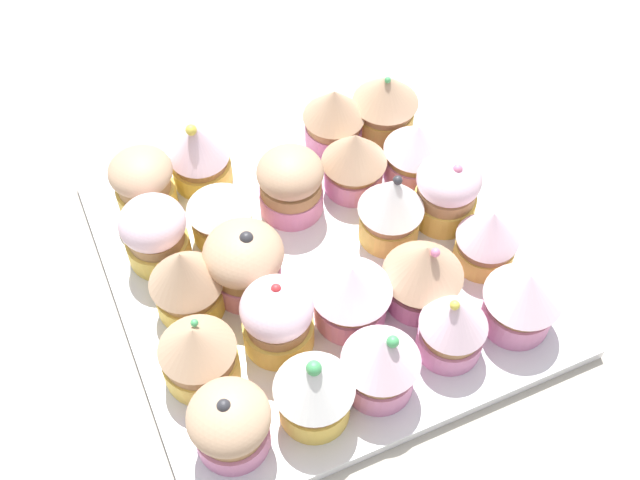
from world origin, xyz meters
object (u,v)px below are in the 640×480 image
at_px(baking_tray, 320,263).
at_px(cupcake_9, 447,191).
at_px(cupcake_6, 295,182).
at_px(cupcake_7, 220,210).
at_px(cupcake_16, 277,318).
at_px(cupcake_3, 143,183).
at_px(cupcake_14, 423,272).
at_px(cupcake_1, 334,116).
at_px(cupcake_19, 453,326).
at_px(cupcake_22, 230,424).
at_px(cupcake_21, 314,389).
at_px(cupcake_5, 354,160).
at_px(cupcake_8, 155,233).
at_px(cupcake_2, 199,153).
at_px(cupcake_12, 187,282).
at_px(cupcake_0, 385,103).
at_px(cupcake_11, 244,261).
at_px(cupcake_4, 415,150).
at_px(cupcake_13, 488,237).
at_px(napkin, 37,439).
at_px(cupcake_15, 354,291).
at_px(cupcake_10, 391,208).
at_px(cupcake_17, 198,352).
at_px(cupcake_18, 523,298).
at_px(cupcake_20, 381,363).

bearing_deg(baking_tray, cupcake_9, 179.85).
height_order(cupcake_6, cupcake_9, cupcake_9).
distance_m(cupcake_7, cupcake_16, 0.12).
xyz_separation_m(cupcake_3, cupcake_14, (-0.18, 0.19, 0.00)).
xyz_separation_m(cupcake_1, cupcake_19, (0.01, 0.25, 0.00)).
height_order(cupcake_14, cupcake_22, cupcake_14).
bearing_deg(cupcake_21, cupcake_5, -122.58).
height_order(baking_tray, cupcake_8, cupcake_8).
height_order(cupcake_2, cupcake_22, cupcake_2).
height_order(cupcake_5, cupcake_12, cupcake_12).
bearing_deg(cupcake_22, cupcake_0, -135.27).
bearing_deg(cupcake_11, baking_tray, 179.03).
bearing_deg(cupcake_9, baking_tray, -0.15).
bearing_deg(cupcake_1, cupcake_4, 127.25).
height_order(cupcake_14, cupcake_16, cupcake_14).
distance_m(cupcake_7, cupcake_22, 0.20).
height_order(cupcake_7, cupcake_9, cupcake_9).
xyz_separation_m(cupcake_13, napkin, (0.40, 0.00, -0.04)).
distance_m(baking_tray, cupcake_15, 0.08).
xyz_separation_m(cupcake_8, cupcake_21, (-0.07, 0.19, 0.01)).
bearing_deg(cupcake_6, cupcake_13, 136.07).
distance_m(cupcake_0, cupcake_10, 0.13).
height_order(cupcake_3, cupcake_9, cupcake_9).
relative_size(cupcake_21, napkin, 0.58).
bearing_deg(cupcake_0, cupcake_13, 93.16).
xyz_separation_m(cupcake_9, cupcake_10, (0.06, 0.00, 0.00)).
height_order(cupcake_1, cupcake_3, cupcake_1).
height_order(cupcake_1, cupcake_6, same).
bearing_deg(cupcake_10, napkin, 10.24).
bearing_deg(cupcake_10, cupcake_12, 0.33).
height_order(cupcake_11, cupcake_22, cupcake_11).
height_order(cupcake_7, cupcake_19, cupcake_19).
bearing_deg(cupcake_17, cupcake_19, 162.82).
xyz_separation_m(cupcake_1, cupcake_10, (0.00, 0.13, 0.01)).
distance_m(baking_tray, cupcake_21, 0.15).
relative_size(cupcake_0, cupcake_22, 1.09).
height_order(cupcake_18, cupcake_20, cupcake_20).
relative_size(cupcake_2, cupcake_3, 1.15).
relative_size(cupcake_3, cupcake_18, 0.95).
xyz_separation_m(cupcake_9, napkin, (0.39, 0.06, -0.04)).
bearing_deg(cupcake_0, cupcake_14, 72.49).
distance_m(cupcake_5, cupcake_18, 0.20).
distance_m(cupcake_10, cupcake_14, 0.07).
bearing_deg(cupcake_8, cupcake_18, 143.92).
height_order(baking_tray, cupcake_5, cupcake_5).
height_order(cupcake_8, cupcake_10, cupcake_10).
xyz_separation_m(cupcake_3, cupcake_18, (-0.25, 0.24, 0.00)).
xyz_separation_m(cupcake_9, cupcake_20, (0.13, 0.13, 0.00)).
relative_size(cupcake_15, cupcake_17, 0.99).
distance_m(cupcake_12, napkin, 0.17).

